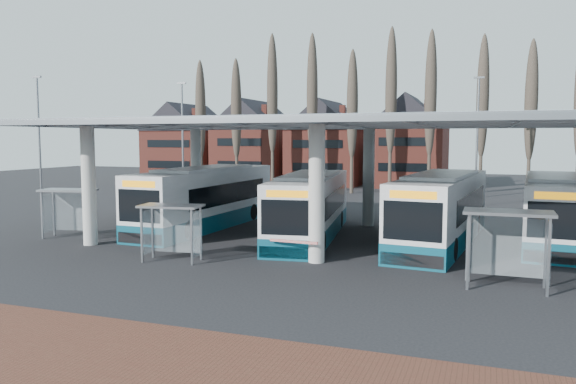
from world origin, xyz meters
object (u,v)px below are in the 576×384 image
(bus_0, at_px, (207,199))
(bus_3, at_px, (553,210))
(bus_2, at_px, (442,210))
(bus_1, at_px, (311,207))
(shelter_1, at_px, (173,220))
(shelter_0, at_px, (70,202))
(shelter_2, at_px, (508,232))

(bus_0, bearing_deg, bus_3, 7.51)
(bus_2, xyz_separation_m, bus_3, (5.42, 2.48, -0.06))
(bus_2, bearing_deg, bus_0, -176.51)
(bus_1, xyz_separation_m, bus_3, (12.36, 2.99, 0.01))
(bus_0, xyz_separation_m, bus_2, (13.93, -0.58, -0.02))
(bus_2, height_order, shelter_1, bus_2)
(bus_2, bearing_deg, bus_1, -169.85)
(bus_0, height_order, bus_2, bus_0)
(shelter_0, bearing_deg, bus_0, 35.91)
(bus_1, xyz_separation_m, shelter_0, (-12.28, -4.64, 0.29))
(shelter_0, height_order, shelter_2, shelter_2)
(bus_0, relative_size, bus_1, 1.04)
(bus_0, relative_size, shelter_2, 4.36)
(bus_2, relative_size, shelter_1, 4.67)
(shelter_0, bearing_deg, bus_2, 3.62)
(bus_3, height_order, shelter_1, bus_3)
(bus_2, xyz_separation_m, shelter_1, (-10.82, -8.40, 0.10))
(shelter_0, xyz_separation_m, shelter_2, (22.14, -3.14, 0.13))
(shelter_1, xyz_separation_m, shelter_2, (13.74, 0.11, 0.24))
(bus_3, relative_size, shelter_1, 4.49)
(shelter_1, relative_size, shelter_2, 0.93)
(bus_0, bearing_deg, bus_2, -0.47)
(bus_2, xyz_separation_m, shelter_0, (-19.22, -5.16, 0.22))
(shelter_1, bearing_deg, bus_2, 30.21)
(shelter_0, bearing_deg, shelter_1, -32.51)
(shelter_0, bearing_deg, bus_3, 5.82)
(bus_0, xyz_separation_m, bus_3, (19.35, 1.89, -0.08))
(bus_0, relative_size, bus_2, 1.00)
(bus_3, distance_m, shelter_2, 11.06)
(bus_3, bearing_deg, shelter_0, -158.91)
(bus_0, height_order, shelter_1, bus_0)
(bus_3, relative_size, shelter_2, 4.18)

